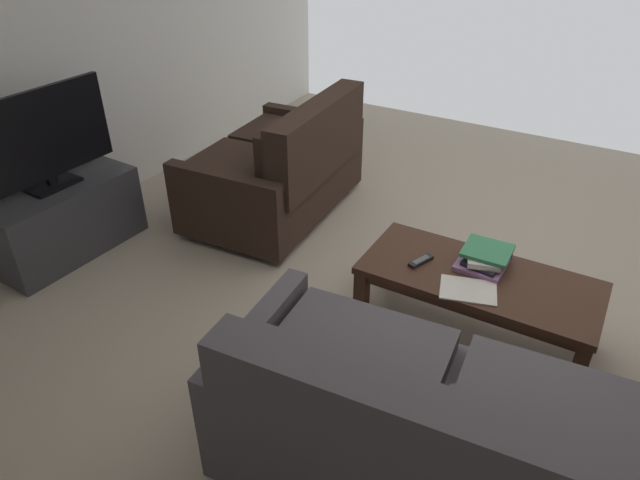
# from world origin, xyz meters

# --- Properties ---
(ground_plane) EXTENTS (5.96, 5.99, 0.01)m
(ground_plane) POSITION_xyz_m (0.00, 0.00, -0.00)
(ground_plane) COLOR tan
(wall_right) EXTENTS (0.12, 5.99, 2.67)m
(wall_right) POSITION_xyz_m (2.98, 0.00, 1.34)
(wall_right) COLOR white
(wall_right) RESTS_ON ground
(sofa_main) EXTENTS (1.79, 0.96, 0.86)m
(sofa_main) POSITION_xyz_m (-0.22, 1.28, 0.37)
(sofa_main) COLOR black
(sofa_main) RESTS_ON ground
(loveseat_near) EXTENTS (0.97, 1.42, 0.91)m
(loveseat_near) POSITION_xyz_m (1.60, -0.43, 0.37)
(loveseat_near) COLOR black
(loveseat_near) RESTS_ON ground
(coffee_table) EXTENTS (1.24, 0.55, 0.41)m
(coffee_table) POSITION_xyz_m (-0.07, 0.21, 0.34)
(coffee_table) COLOR #3D2316
(coffee_table) RESTS_ON ground
(tv_stand) EXTENTS (0.52, 1.00, 0.49)m
(tv_stand) POSITION_xyz_m (2.60, 0.75, 0.25)
(tv_stand) COLOR #38383D
(tv_stand) RESTS_ON ground
(flat_tv) EXTENTS (0.21, 0.97, 0.62)m
(flat_tv) POSITION_xyz_m (2.59, 0.75, 0.82)
(flat_tv) COLOR black
(flat_tv) RESTS_ON tv_stand
(book_stack) EXTENTS (0.26, 0.30, 0.10)m
(book_stack) POSITION_xyz_m (-0.05, 0.10, 0.45)
(book_stack) COLOR #996699
(book_stack) RESTS_ON coffee_table
(tv_remote) EXTENTS (0.10, 0.17, 0.02)m
(tv_remote) POSITION_xyz_m (0.25, 0.26, 0.42)
(tv_remote) COLOR black
(tv_remote) RESTS_ON coffee_table
(loose_magazine) EXTENTS (0.33, 0.28, 0.01)m
(loose_magazine) POSITION_xyz_m (-0.05, 0.37, 0.41)
(loose_magazine) COLOR silver
(loose_magazine) RESTS_ON coffee_table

